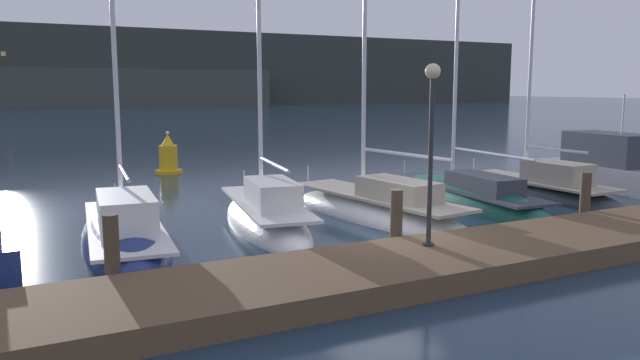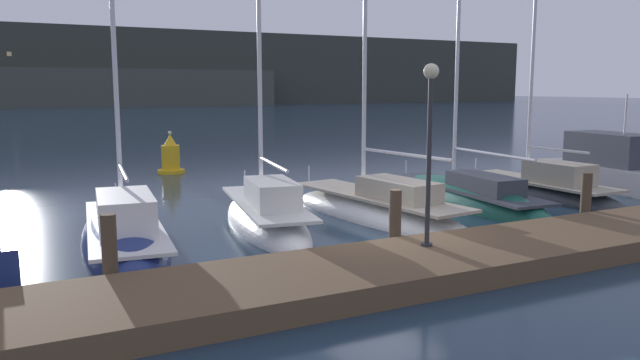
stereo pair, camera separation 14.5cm
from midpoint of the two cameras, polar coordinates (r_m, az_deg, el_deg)
The scene contains 15 objects.
ground_plane at distance 14.96m, azimuth 5.86°, elevation -6.15°, with size 400.00×400.00×0.00m, color #1E3347.
dock at distance 13.16m, azimuth 11.21°, elevation -7.29°, with size 33.87×2.80×0.45m, color brown.
mooring_pile_1 at distance 12.05m, azimuth -18.34°, elevation -6.47°, with size 0.28×0.28×1.49m, color #4C3D2D.
mooring_pile_2 at distance 14.32m, azimuth 7.17°, elevation -3.80°, with size 0.28×0.28×1.47m, color #4C3D2D.
mooring_pile_3 at distance 18.52m, azimuth 23.34°, elevation -1.64°, with size 0.28×0.28×1.47m, color #4C3D2D.
sailboat_berth_3 at distance 15.97m, azimuth -17.18°, elevation -5.09°, with size 2.86×7.97×9.70m.
sailboat_berth_4 at distance 17.16m, azimuth -4.69°, elevation -3.73°, with size 2.98×7.03×8.98m.
sailboat_berth_5 at distance 18.14m, azimuth 5.53°, elevation -3.11°, with size 2.80×7.93×10.75m.
sailboat_berth_6 at distance 20.81m, azimuth 13.36°, elevation -1.92°, with size 2.57×8.44×11.34m.
sailboat_berth_7 at distance 23.06m, azimuth 19.66°, elevation -1.04°, with size 2.16×6.95×10.08m.
motorboat_berth_8 at distance 25.77m, azimuth 25.99°, elevation 0.14°, with size 3.16×7.53×3.99m.
channel_buoy at distance 28.32m, azimuth -13.36°, elevation 1.99°, with size 1.19×1.19×1.87m.
dock_lamppost at distance 13.04m, azimuth 10.32°, elevation 5.00°, with size 0.32×0.32×3.80m.
hillside_backdrop at distance 137.13m, azimuth -25.89°, elevation 9.07°, with size 240.00×23.00×15.76m.
rowboat_adrift at distance 31.80m, azimuth 25.81°, elevation 0.82°, with size 3.21×1.61×0.56m.
Camera 2 is at (-7.86, -12.15, 3.76)m, focal length 35.00 mm.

